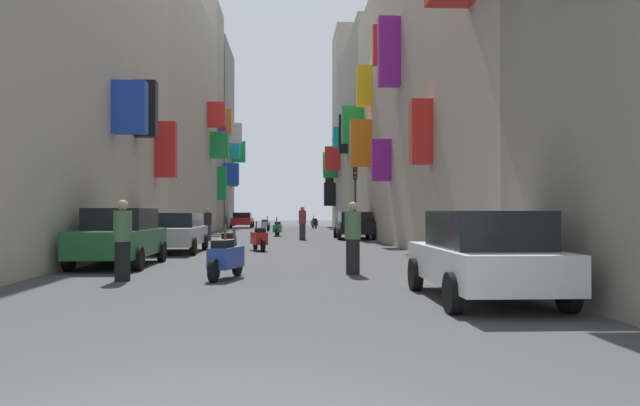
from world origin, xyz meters
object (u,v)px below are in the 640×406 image
object	(u,v)px
parked_car_white	(484,254)
scooter_white	(266,225)
traffic_light_near_corner	(355,189)
pedestrian_near_left	(302,219)
parked_car_silver	(175,231)
scooter_black	(314,223)
parked_car_green	(120,236)
pedestrian_crossing	(208,224)
parked_car_red	(242,220)
pedestrian_near_right	(353,238)
scooter_orange	(227,247)
scooter_red	(259,238)
scooter_green	(277,228)
parked_car_black	(354,225)
scooter_blue	(226,258)
pedestrian_mid_street	(123,241)
pedestrian_far_away	(302,223)

from	to	relation	value
parked_car_white	scooter_white	distance (m)	37.83
traffic_light_near_corner	pedestrian_near_left	bearing A→B (deg)	112.68
parked_car_silver	scooter_black	xyz separation A→B (m)	(6.29, 32.45, -0.29)
parked_car_green	pedestrian_crossing	distance (m)	15.31
parked_car_red	pedestrian_near_right	distance (m)	42.42
pedestrian_near_right	parked_car_white	bearing A→B (deg)	-69.21
scooter_orange	scooter_red	world-z (taller)	same
pedestrian_near_right	scooter_red	bearing A→B (deg)	106.20
scooter_black	scooter_green	bearing A→B (deg)	-99.31
parked_car_black	parked_car_white	bearing A→B (deg)	-90.72
scooter_blue	scooter_white	distance (m)	33.95
scooter_blue	pedestrian_near_right	distance (m)	3.01
scooter_white	traffic_light_near_corner	world-z (taller)	traffic_light_near_corner
parked_car_silver	parked_car_green	bearing A→B (deg)	-94.56
parked_car_black	scooter_white	distance (m)	15.12
scooter_green	pedestrian_near_right	bearing A→B (deg)	-84.52
scooter_blue	scooter_green	distance (m)	23.72
scooter_white	traffic_light_near_corner	distance (m)	11.19
parked_car_red	pedestrian_near_right	world-z (taller)	pedestrian_near_right
parked_car_white	scooter_orange	size ratio (longest dim) A/B	2.15
parked_car_red	pedestrian_near_left	size ratio (longest dim) A/B	2.50
scooter_green	parked_car_green	bearing A→B (deg)	-100.69
pedestrian_crossing	pedestrian_mid_street	world-z (taller)	pedestrian_mid_street
parked_car_white	scooter_blue	world-z (taller)	parked_car_white
scooter_blue	scooter_green	bearing A→B (deg)	88.41
pedestrian_mid_street	traffic_light_near_corner	size ratio (longest dim) A/B	0.41
parked_car_white	scooter_black	size ratio (longest dim) A/B	2.19
scooter_red	pedestrian_near_left	world-z (taller)	pedestrian_near_left
scooter_white	traffic_light_near_corner	xyz separation A→B (m)	(5.83, -9.25, 2.39)
scooter_green	scooter_white	xyz separation A→B (m)	(-1.08, 10.24, -0.00)
scooter_green	pedestrian_mid_street	size ratio (longest dim) A/B	1.12
scooter_white	pedestrian_far_away	distance (m)	15.23
pedestrian_near_left	pedestrian_mid_street	size ratio (longest dim) A/B	1.05
scooter_blue	pedestrian_crossing	xyz separation A→B (m)	(-2.80, 18.73, 0.34)
scooter_black	parked_car_silver	bearing A→B (deg)	-100.97
scooter_red	pedestrian_mid_street	world-z (taller)	pedestrian_mid_street
pedestrian_near_right	pedestrian_crossing	bearing A→B (deg)	107.56
parked_car_green	scooter_orange	size ratio (longest dim) A/B	2.26
pedestrian_near_left	pedestrian_mid_street	bearing A→B (deg)	-97.83
parked_car_red	scooter_white	world-z (taller)	parked_car_red
pedestrian_far_away	parked_car_black	bearing A→B (deg)	16.86
pedestrian_near_left	pedestrian_far_away	bearing A→B (deg)	-91.17
scooter_white	pedestrian_near_right	bearing A→B (deg)	-84.35
scooter_red	pedestrian_far_away	world-z (taller)	pedestrian_far_away
scooter_green	pedestrian_mid_street	xyz separation A→B (m)	(-2.79, -23.98, 0.39)
parked_car_red	scooter_red	world-z (taller)	parked_car_red
parked_car_green	pedestrian_near_right	size ratio (longest dim) A/B	2.52
pedestrian_mid_street	pedestrian_near_right	bearing A→B (deg)	13.21
pedestrian_near_left	traffic_light_near_corner	distance (m)	8.24
scooter_blue	pedestrian_near_left	size ratio (longest dim) A/B	1.05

